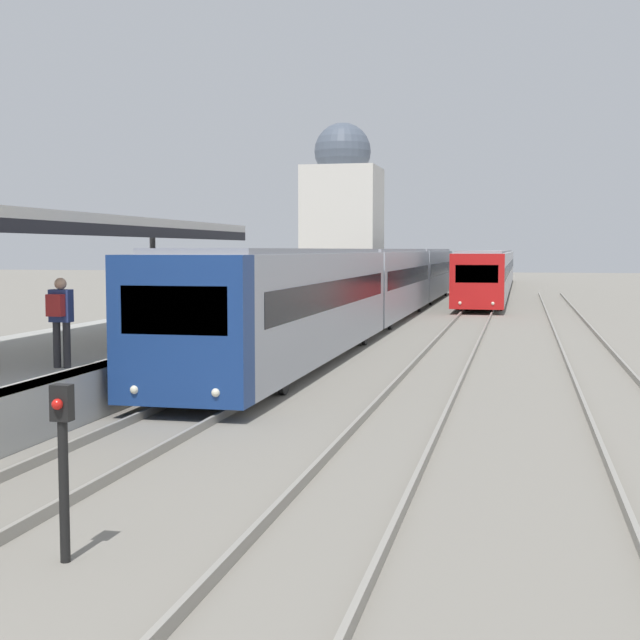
{
  "coord_description": "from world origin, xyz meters",
  "views": [
    {
      "loc": [
        6.01,
        -3.3,
        3.1
      ],
      "look_at": [
        1.99,
        14.5,
        1.65
      ],
      "focal_mm": 50.0,
      "sensor_mm": 36.0,
      "label": 1
    }
  ],
  "objects_px": {
    "train_near": "(381,281)",
    "train_far": "(493,269)",
    "person_on_platform": "(60,315)",
    "signal_post_near": "(63,452)"
  },
  "relations": [
    {
      "from": "train_near",
      "to": "train_far",
      "type": "distance_m",
      "value": 27.91
    },
    {
      "from": "train_near",
      "to": "train_far",
      "type": "bearing_deg",
      "value": 81.78
    },
    {
      "from": "person_on_platform",
      "to": "train_far",
      "type": "distance_m",
      "value": 52.07
    },
    {
      "from": "person_on_platform",
      "to": "train_near",
      "type": "relative_size",
      "value": 0.03
    },
    {
      "from": "train_far",
      "to": "signal_post_near",
      "type": "bearing_deg",
      "value": -92.29
    },
    {
      "from": "signal_post_near",
      "to": "person_on_platform",
      "type": "bearing_deg",
      "value": 119.01
    },
    {
      "from": "person_on_platform",
      "to": "train_near",
      "type": "bearing_deg",
      "value": 84.7
    },
    {
      "from": "train_near",
      "to": "signal_post_near",
      "type": "height_order",
      "value": "train_near"
    },
    {
      "from": "train_near",
      "to": "train_far",
      "type": "relative_size",
      "value": 1.0
    },
    {
      "from": "train_near",
      "to": "signal_post_near",
      "type": "xyz_separation_m",
      "value": [
        1.64,
        -31.06,
        -0.63
      ]
    }
  ]
}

